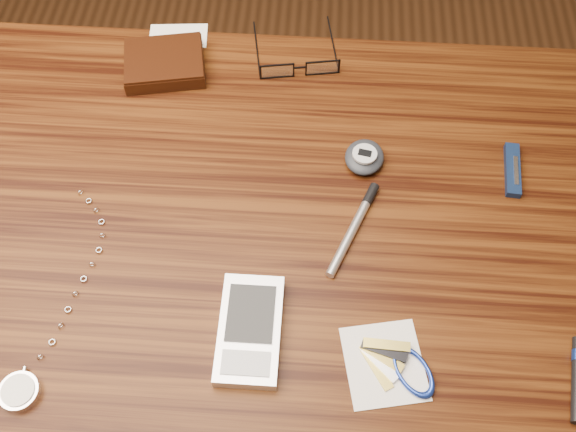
% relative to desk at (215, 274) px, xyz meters
% --- Properties ---
extents(ground, '(3.80, 3.80, 0.00)m').
position_rel_desk_xyz_m(ground, '(0.00, 0.00, -0.65)').
color(ground, '#472814').
rests_on(ground, ground).
extents(desk, '(1.00, 0.70, 0.75)m').
position_rel_desk_xyz_m(desk, '(0.00, 0.00, 0.00)').
color(desk, '#3B1C09').
rests_on(desk, ground).
extents(wallet_and_card, '(0.13, 0.15, 0.02)m').
position_rel_desk_xyz_m(wallet_and_card, '(-0.09, 0.27, 0.11)').
color(wallet_and_card, black).
rests_on(wallet_and_card, desk).
extents(eyeglasses, '(0.13, 0.14, 0.03)m').
position_rel_desk_xyz_m(eyeglasses, '(0.10, 0.28, 0.11)').
color(eyeglasses, black).
rests_on(eyeglasses, desk).
extents(pocket_watch, '(0.07, 0.28, 0.01)m').
position_rel_desk_xyz_m(pocket_watch, '(-0.17, -0.19, 0.11)').
color(pocket_watch, silver).
rests_on(pocket_watch, desk).
extents(pda_phone, '(0.07, 0.13, 0.02)m').
position_rel_desk_xyz_m(pda_phone, '(0.06, -0.12, 0.11)').
color(pda_phone, silver).
rests_on(pda_phone, desk).
extents(pedometer, '(0.06, 0.07, 0.02)m').
position_rel_desk_xyz_m(pedometer, '(0.19, 0.12, 0.11)').
color(pedometer, '#22252D').
rests_on(pedometer, desk).
extents(notepad_keys, '(0.11, 0.11, 0.01)m').
position_rel_desk_xyz_m(notepad_keys, '(0.23, -0.15, 0.11)').
color(notepad_keys, silver).
rests_on(notepad_keys, desk).
extents(pocket_knife, '(0.02, 0.08, 0.01)m').
position_rel_desk_xyz_m(pocket_knife, '(0.38, 0.12, 0.11)').
color(pocket_knife, '#0C1A33').
rests_on(pocket_knife, desk).
extents(silver_pen, '(0.06, 0.13, 0.01)m').
position_rel_desk_xyz_m(silver_pen, '(0.18, 0.03, 0.11)').
color(silver_pen, silver).
rests_on(silver_pen, desk).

